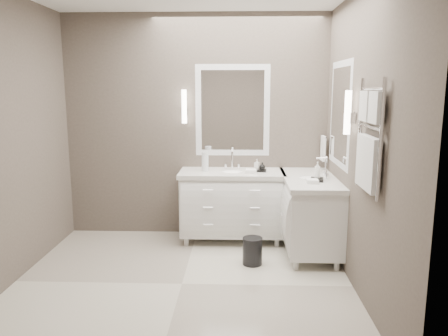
{
  "coord_description": "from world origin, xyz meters",
  "views": [
    {
      "loc": [
        0.53,
        -3.84,
        1.83
      ],
      "look_at": [
        0.37,
        0.7,
        0.99
      ],
      "focal_mm": 35.0,
      "sensor_mm": 36.0,
      "label": 1
    }
  ],
  "objects_px": {
    "vanity_back": "(232,201)",
    "towel_ladder": "(369,144)",
    "waste_bin": "(252,251)",
    "vanity_right": "(310,209)"
  },
  "relations": [
    {
      "from": "towel_ladder",
      "to": "waste_bin",
      "type": "bearing_deg",
      "value": 134.35
    },
    {
      "from": "vanity_back",
      "to": "vanity_right",
      "type": "distance_m",
      "value": 0.93
    },
    {
      "from": "vanity_right",
      "to": "vanity_back",
      "type": "bearing_deg",
      "value": 159.62
    },
    {
      "from": "vanity_right",
      "to": "towel_ladder",
      "type": "bearing_deg",
      "value": -80.16
    },
    {
      "from": "vanity_right",
      "to": "waste_bin",
      "type": "height_order",
      "value": "vanity_right"
    },
    {
      "from": "vanity_right",
      "to": "waste_bin",
      "type": "bearing_deg",
      "value": -147.78
    },
    {
      "from": "towel_ladder",
      "to": "waste_bin",
      "type": "relative_size",
      "value": 3.13
    },
    {
      "from": "vanity_back",
      "to": "vanity_right",
      "type": "bearing_deg",
      "value": -20.38
    },
    {
      "from": "vanity_back",
      "to": "towel_ladder",
      "type": "bearing_deg",
      "value": -55.9
    },
    {
      "from": "vanity_right",
      "to": "waste_bin",
      "type": "relative_size",
      "value": 4.31
    }
  ]
}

